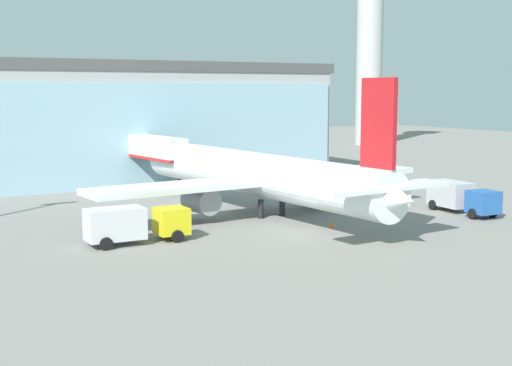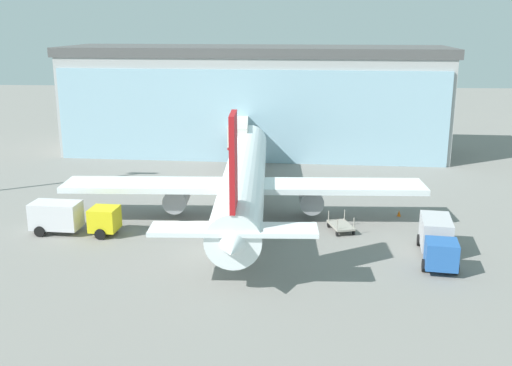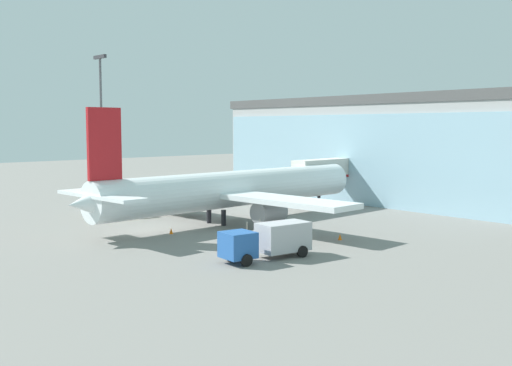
{
  "view_description": "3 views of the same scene",
  "coord_description": "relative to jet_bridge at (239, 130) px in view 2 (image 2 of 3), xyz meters",
  "views": [
    {
      "loc": [
        -31.84,
        -43.21,
        10.87
      ],
      "look_at": [
        2.2,
        11.42,
        2.35
      ],
      "focal_mm": 50.0,
      "sensor_mm": 36.0,
      "label": 1
    },
    {
      "loc": [
        5.32,
        -43.02,
        17.23
      ],
      "look_at": [
        1.98,
        9.14,
        3.04
      ],
      "focal_mm": 42.0,
      "sensor_mm": 36.0,
      "label": 2
    },
    {
      "loc": [
        48.32,
        -31.25,
        10.0
      ],
      "look_at": [
        3.24,
        10.41,
        4.2
      ],
      "focal_mm": 42.0,
      "sensor_mm": 36.0,
      "label": 3
    }
  ],
  "objects": [
    {
      "name": "ground",
      "position": [
        1.29,
        -27.95,
        -4.53
      ],
      "size": [
        240.0,
        240.0,
        0.0
      ],
      "primitive_type": "plane",
      "color": "gray"
    },
    {
      "name": "terminal_building",
      "position": [
        1.29,
        8.98,
        2.48
      ],
      "size": [
        51.03,
        16.0,
        14.02
      ],
      "rotation": [
        0.0,
        0.0,
        -0.04
      ],
      "color": "#A4A4A4",
      "rests_on": "ground"
    },
    {
      "name": "jet_bridge",
      "position": [
        0.0,
        0.0,
        0.0
      ],
      "size": [
        3.15,
        13.74,
        5.9
      ],
      "rotation": [
        0.0,
        0.0,
        1.64
      ],
      "color": "beige",
      "rests_on": "ground"
    },
    {
      "name": "airplane",
      "position": [
        2.19,
        -18.96,
        -1.09
      ],
      "size": [
        32.06,
        37.49,
        11.64
      ],
      "rotation": [
        0.0,
        0.0,
        1.61
      ],
      "color": "white",
      "rests_on": "ground"
    },
    {
      "name": "catering_truck",
      "position": [
        -11.76,
        -24.7,
        -3.06
      ],
      "size": [
        7.42,
        2.87,
        2.65
      ],
      "rotation": [
        0.0,
        0.0,
        6.22
      ],
      "color": "yellow",
      "rests_on": "ground"
    },
    {
      "name": "fuel_truck",
      "position": [
        17.47,
        -28.15,
        -3.06
      ],
      "size": [
        3.25,
        7.52,
        2.65
      ],
      "rotation": [
        0.0,
        0.0,
        4.59
      ],
      "color": "#2659A5",
      "rests_on": "ground"
    },
    {
      "name": "baggage_cart",
      "position": [
        10.72,
        -22.71,
        -4.03
      ],
      "size": [
        2.3,
        3.13,
        1.5
      ],
      "rotation": [
        0.0,
        0.0,
        4.99
      ],
      "color": "#9E998C",
      "rests_on": "ground"
    },
    {
      "name": "safety_cone_nose",
      "position": [
        3.65,
        -27.54,
        -4.25
      ],
      "size": [
        0.36,
        0.36,
        0.55
      ],
      "primitive_type": "cone",
      "color": "orange",
      "rests_on": "ground"
    },
    {
      "name": "safety_cone_wingtip",
      "position": [
        16.32,
        -18.32,
        -4.25
      ],
      "size": [
        0.36,
        0.36,
        0.55
      ],
      "primitive_type": "cone",
      "color": "orange",
      "rests_on": "ground"
    }
  ]
}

